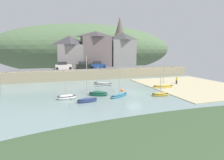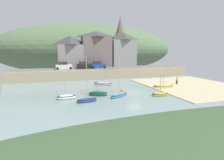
{
  "view_description": "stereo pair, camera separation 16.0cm",
  "coord_description": "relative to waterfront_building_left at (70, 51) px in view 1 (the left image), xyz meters",
  "views": [
    {
      "loc": [
        -13.37,
        -28.38,
        7.3
      ],
      "look_at": [
        -3.3,
        2.23,
        2.05
      ],
      "focal_mm": 29.49,
      "sensor_mm": 36.0,
      "label": 1
    },
    {
      "loc": [
        -13.21,
        -28.43,
        7.3
      ],
      "look_at": [
        -3.3,
        2.23,
        2.05
      ],
      "focal_mm": 29.49,
      "sensor_mm": 36.0,
      "label": 2
    }
  ],
  "objects": [
    {
      "name": "quay_seawall",
      "position": [
        8.32,
        -7.7,
        -5.58
      ],
      "size": [
        48.0,
        9.4,
        2.4
      ],
      "color": "tan",
      "rests_on": "ground"
    },
    {
      "name": "waterfront_building_left",
      "position": [
        0.0,
        0.0,
        0.0
      ],
      "size": [
        7.16,
        5.4,
        8.88
      ],
      "color": "gray",
      "rests_on": "ground"
    },
    {
      "name": "church_with_spire",
      "position": [
        16.57,
        4.0,
        3.54
      ],
      "size": [
        3.0,
        3.0,
        15.64
      ],
      "color": "gray",
      "rests_on": "ground"
    },
    {
      "name": "parked_car_by_wall",
      "position": [
        3.2,
        -4.5,
        -3.73
      ],
      "size": [
        4.23,
        2.05,
        1.95
      ],
      "rotation": [
        0.0,
        0.0,
        0.09
      ],
      "color": "black",
      "rests_on": "ground"
    },
    {
      "name": "parked_car_end_of_row",
      "position": [
        6.9,
        -4.5,
        -3.73
      ],
      "size": [
        4.16,
        1.84,
        1.95
      ],
      "rotation": [
        0.0,
        0.0,
        -0.03
      ],
      "color": "navy",
      "rests_on": "ground"
    },
    {
      "name": "mooring_buoy",
      "position": [
        6.76,
        -23.43,
        -6.76
      ],
      "size": [
        0.57,
        0.57,
        0.57
      ],
      "color": "orange",
      "rests_on": "ground"
    },
    {
      "name": "person_on_slipway",
      "position": [
        20.34,
        -20.89,
        -5.95
      ],
      "size": [
        0.34,
        0.34,
        1.62
      ],
      "color": "#282833",
      "rests_on": "ground"
    },
    {
      "name": "dinghy_open_wooden",
      "position": [
        4.89,
        -27.02,
        -6.67
      ],
      "size": [
        3.86,
        2.84,
        6.54
      ],
      "rotation": [
        0.0,
        0.0,
        0.54
      ],
      "color": "teal",
      "rests_on": "ground"
    },
    {
      "name": "motorboat_with_cabin",
      "position": [
        -3.17,
        -25.84,
        -6.65
      ],
      "size": [
        2.85,
        1.44,
        4.22
      ],
      "rotation": [
        0.0,
        0.0,
        0.02
      ],
      "color": "white",
      "rests_on": "ground"
    },
    {
      "name": "waterfront_building_centre",
      "position": [
        7.63,
        -0.0,
        0.7
      ],
      "size": [
        8.75,
        4.75,
        10.33
      ],
      "color": "#6D5E5E",
      "rests_on": "ground"
    },
    {
      "name": "waterfront_building_right",
      "position": [
        16.02,
        0.0,
        0.68
      ],
      "size": [
        7.72,
        4.69,
        10.23
      ],
      "color": "gray",
      "rests_on": "ground"
    },
    {
      "name": "sailboat_nearest_shore",
      "position": [
        11.41,
        -28.51,
        -6.69
      ],
      "size": [
        3.0,
        1.51,
        3.8
      ],
      "rotation": [
        0.0,
        0.0,
        -0.15
      ],
      "color": "gold",
      "rests_on": "ground"
    },
    {
      "name": "rowboat_small_beached",
      "position": [
        5.1,
        -16.55,
        -6.68
      ],
      "size": [
        3.9,
        3.81,
        3.95
      ],
      "rotation": [
        0.0,
        0.0,
        -0.77
      ],
      "color": "silver",
      "rests_on": "ground"
    },
    {
      "name": "sailboat_tall_mast",
      "position": [
        1.91,
        -25.19,
        -6.61
      ],
      "size": [
        3.37,
        2.58,
        4.98
      ],
      "rotation": [
        0.0,
        0.0,
        -0.47
      ],
      "color": "#16593B",
      "rests_on": "ground"
    },
    {
      "name": "ground",
      "position": [
        9.71,
        -34.76,
        -6.77
      ],
      "size": [
        48.0,
        41.0,
        0.61
      ],
      "color": "gray"
    },
    {
      "name": "parked_car_near_slipway",
      "position": [
        -2.2,
        -4.5,
        -3.73
      ],
      "size": [
        4.11,
        1.82,
        1.95
      ],
      "rotation": [
        0.0,
        0.0,
        0.01
      ],
      "color": "silver",
      "rests_on": "ground"
    },
    {
      "name": "hillside_backdrop",
      "position": [
        10.38,
        30.0,
        0.71
      ],
      "size": [
        80.0,
        44.0,
        21.82
      ],
      "color": "#516B47",
      "rests_on": "ground"
    },
    {
      "name": "sailboat_far_left",
      "position": [
        15.45,
        -23.22,
        -6.64
      ],
      "size": [
        4.19,
        2.01,
        6.03
      ],
      "rotation": [
        0.0,
        0.0,
        -0.22
      ],
      "color": "gold",
      "rests_on": "ground"
    },
    {
      "name": "sailboat_white_hull",
      "position": [
        -0.49,
        -28.45,
        -6.62
      ],
      "size": [
        3.12,
        1.46,
        6.72
      ],
      "rotation": [
        0.0,
        0.0,
        0.17
      ],
      "color": "navy",
      "rests_on": "ground"
    }
  ]
}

